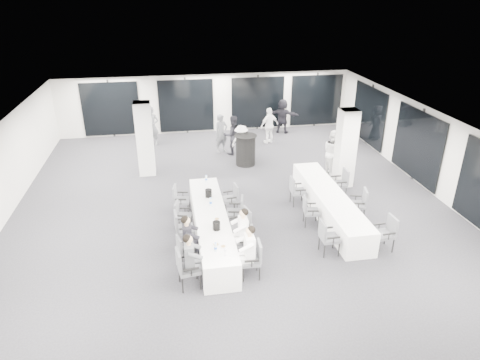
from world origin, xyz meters
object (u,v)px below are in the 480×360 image
object	(u,v)px
chair_main_left_near	(185,266)
chair_side_right_far	(341,181)
chair_main_right_far	(232,197)
cocktail_table	(246,150)
chair_side_left_near	(327,236)
standing_guest_c	(241,141)
chair_side_left_far	(296,189)
chair_main_left_mid	(182,226)
standing_guest_a	(221,131)
standing_guest_g	(152,124)
chair_main_right_mid	(242,224)
banquet_table_side	(329,204)
chair_main_right_second	(247,240)
ice_bucket_far	(209,193)
banquet_table_main	(211,226)
chair_side_right_near	(387,231)
chair_main_right_fourth	(237,210)
chair_side_right_mid	(360,202)
standing_guest_e	(346,122)
standing_guest_f	(283,114)
chair_main_left_fourth	(181,214)
chair_main_left_second	(184,249)
chair_main_right_near	(254,257)
chair_main_left_far	(179,198)
standing_guest_b	(233,133)
chair_side_left_mid	(309,209)
ice_bucket_near	(216,226)
standing_guest_h	(333,150)
standing_guest_d	(269,123)

from	to	relation	value
chair_main_left_near	chair_side_right_far	distance (m)	6.75
chair_main_right_far	cocktail_table	bearing A→B (deg)	-23.04
chair_side_left_near	standing_guest_c	xyz separation A→B (m)	(-1.09, 7.02, 0.29)
chair_main_left_near	chair_side_left_far	bearing A→B (deg)	126.14
chair_main_left_mid	standing_guest_a	bearing A→B (deg)	159.91
chair_side_left_far	standing_guest_g	xyz separation A→B (m)	(-4.71, 6.71, 0.44)
chair_main_right_mid	chair_main_right_far	size ratio (longest dim) A/B	1.12
banquet_table_side	cocktail_table	bearing A→B (deg)	112.04
chair_main_right_second	ice_bucket_far	world-z (taller)	ice_bucket_far
banquet_table_main	chair_side_right_near	bearing A→B (deg)	-16.58
chair_main_right_fourth	chair_side_right_near	world-z (taller)	chair_side_right_near
banquet_table_main	chair_main_left_mid	bearing A→B (deg)	-165.91
chair_side_right_mid	standing_guest_a	distance (m)	7.36
standing_guest_e	chair_main_right_far	bearing A→B (deg)	136.09
standing_guest_f	chair_main_left_fourth	bearing A→B (deg)	82.98
chair_main_left_second	chair_main_right_near	size ratio (longest dim) A/B	0.89
chair_main_left_near	ice_bucket_far	xyz separation A→B (m)	(0.89, 3.21, 0.28)
chair_main_left_far	standing_guest_b	distance (m)	5.51
chair_main_right_mid	chair_side_left_mid	world-z (taller)	chair_main_right_mid
chair_main_left_mid	chair_main_right_near	bearing A→B (deg)	39.75
chair_main_left_fourth	standing_guest_g	bearing A→B (deg)	-160.02
standing_guest_a	ice_bucket_near	world-z (taller)	standing_guest_a
standing_guest_h	standing_guest_e	bearing A→B (deg)	-35.25
chair_main_left_fourth	chair_side_left_far	world-z (taller)	chair_side_left_far
chair_main_right_fourth	ice_bucket_near	bearing A→B (deg)	160.68
chair_main_left_fourth	chair_side_left_near	distance (m)	4.25
standing_guest_c	ice_bucket_near	size ratio (longest dim) A/B	7.33
cocktail_table	chair_main_left_far	size ratio (longest dim) A/B	1.30
chair_side_right_mid	standing_guest_g	size ratio (longest dim) A/B	0.50
chair_main_left_near	chair_side_right_far	size ratio (longest dim) A/B	1.03
banquet_table_side	ice_bucket_near	size ratio (longest dim) A/B	21.59
banquet_table_side	standing_guest_a	world-z (taller)	standing_guest_a
chair_main_right_far	ice_bucket_near	bearing A→B (deg)	155.06
chair_main_left_second	standing_guest_e	bearing A→B (deg)	123.66
chair_main_right_second	banquet_table_main	bearing A→B (deg)	48.44
standing_guest_g	chair_main_right_fourth	bearing A→B (deg)	-55.85
cocktail_table	chair_main_left_fourth	size ratio (longest dim) A/B	1.42
chair_main_left_fourth	ice_bucket_near	distance (m)	1.75
cocktail_table	banquet_table_main	bearing A→B (deg)	-110.41
standing_guest_b	chair_main_left_second	bearing A→B (deg)	62.08
chair_side_right_near	standing_guest_h	size ratio (longest dim) A/B	0.50
cocktail_table	chair_side_right_near	bearing A→B (deg)	-68.07
chair_main_right_near	standing_guest_h	xyz separation A→B (m)	(4.21, 5.75, 0.43)
banquet_table_side	chair_main_right_second	xyz separation A→B (m)	(-2.97, -1.81, 0.12)
chair_main_left_near	chair_side_right_mid	size ratio (longest dim) A/B	1.04
chair_main_left_second	chair_main_right_near	bearing A→B (deg)	52.34
ice_bucket_far	chair_side_left_mid	bearing A→B (deg)	-17.01
standing_guest_e	standing_guest_g	bearing A→B (deg)	86.60
standing_guest_a	standing_guest_d	bearing A→B (deg)	-4.99
chair_side_right_near	chair_main_left_mid	bearing A→B (deg)	75.36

